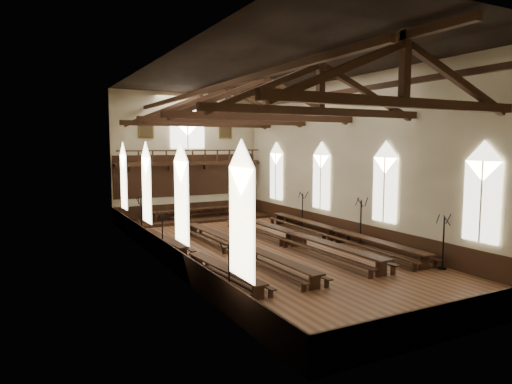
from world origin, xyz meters
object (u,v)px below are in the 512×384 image
at_px(refectory_row_c, 293,236).
at_px(candelabrum_right_near, 443,253).
at_px(refectory_row_a, 189,253).
at_px(refectory_row_d, 336,232).
at_px(candelabrum_left_far, 142,227).
at_px(refectory_row_b, 239,246).
at_px(candelabrum_right_far, 302,217).
at_px(candelabrum_left_mid, 163,243).
at_px(candelabrum_left_near, 229,287).
at_px(high_table, 198,210).
at_px(dais, 198,219).
at_px(candelabrum_right_mid, 361,231).

height_order(refectory_row_c, candelabrum_right_near, candelabrum_right_near).
relative_size(refectory_row_a, candelabrum_right_near, 5.15).
distance_m(refectory_row_d, candelabrum_left_far, 12.00).
distance_m(refectory_row_b, candelabrum_right_far, 9.00).
bearing_deg(refectory_row_d, candelabrum_left_mid, 172.70).
bearing_deg(refectory_row_c, candelabrum_left_near, -135.20).
bearing_deg(high_table, dais, 0.00).
xyz_separation_m(refectory_row_b, candelabrum_left_near, (-3.69, -6.80, 0.22)).
height_order(dais, candelabrum_right_mid, candelabrum_right_mid).
bearing_deg(candelabrum_right_near, refectory_row_c, 115.45).
relative_size(refectory_row_b, dais, 1.23).
relative_size(refectory_row_d, candelabrum_right_near, 5.57).
relative_size(refectory_row_a, candelabrum_right_far, 5.21).
xyz_separation_m(refectory_row_c, candelabrum_right_mid, (3.61, -1.71, 0.27)).
bearing_deg(refectory_row_c, high_table, 98.55).
distance_m(refectory_row_d, candelabrum_left_mid, 10.54).
bearing_deg(candelabrum_right_mid, candelabrum_right_far, 90.00).
distance_m(candelabrum_left_far, candelabrum_right_near, 17.26).
xyz_separation_m(refectory_row_b, candelabrum_right_far, (7.41, 5.10, 0.28)).
xyz_separation_m(dais, candelabrum_right_mid, (5.29, -12.89, 0.75)).
bearing_deg(candelabrum_left_far, high_table, 43.64).
bearing_deg(candelabrum_left_mid, candelabrum_left_near, -90.00).
distance_m(refectory_row_b, candelabrum_left_far, 7.29).
xyz_separation_m(candelabrum_left_far, candelabrum_right_near, (11.10, -13.22, -0.02)).
xyz_separation_m(candelabrum_left_mid, candelabrum_left_far, (0.00, 4.55, 0.08)).
bearing_deg(candelabrum_left_near, refectory_row_c, 44.80).
height_order(candelabrum_left_mid, candelabrum_left_far, candelabrum_left_far).
bearing_deg(candelabrum_right_far, candelabrum_left_near, -133.00).
distance_m(refectory_row_c, dais, 11.32).
relative_size(candelabrum_right_mid, candelabrum_right_far, 1.08).
xyz_separation_m(candelabrum_left_mid, candelabrum_right_mid, (11.10, -2.80, 0.12)).
xyz_separation_m(refectory_row_a, candelabrum_right_mid, (10.31, -0.87, 0.38)).
bearing_deg(high_table, candelabrum_right_mid, -67.69).
bearing_deg(refectory_row_d, refectory_row_c, 175.23).
xyz_separation_m(refectory_row_c, high_table, (-1.68, 11.18, 0.23)).
bearing_deg(candelabrum_right_near, refectory_row_a, 146.83).
relative_size(refectory_row_a, high_table, 1.76).
distance_m(candelabrum_right_near, candelabrum_right_far, 12.04).
bearing_deg(refectory_row_a, candelabrum_left_far, 96.96).
xyz_separation_m(candelabrum_right_near, candelabrum_right_mid, (0.00, 5.87, 0.06)).
distance_m(high_table, candelabrum_right_far, 8.55).
xyz_separation_m(refectory_row_c, candelabrum_left_mid, (-7.49, 1.09, 0.15)).
relative_size(candelabrum_left_near, candelabrum_right_mid, 0.86).
relative_size(dais, candelabrum_left_far, 4.19).
xyz_separation_m(refectory_row_a, candelabrum_left_near, (-0.79, -6.60, 0.26)).
xyz_separation_m(dais, candelabrum_left_far, (-5.81, -5.54, 0.72)).
height_order(refectory_row_d, candelabrum_right_near, candelabrum_right_near).
relative_size(high_table, candelabrum_right_near, 2.92).
relative_size(refectory_row_b, candelabrum_right_near, 5.29).
bearing_deg(candelabrum_left_far, dais, 43.64).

